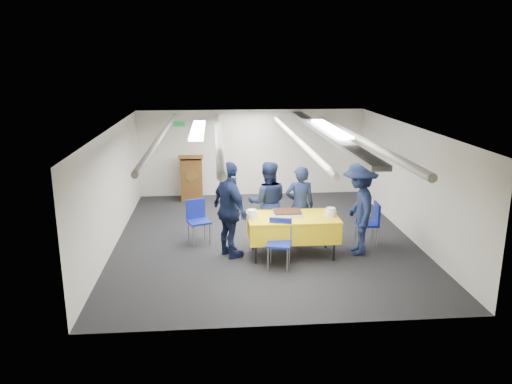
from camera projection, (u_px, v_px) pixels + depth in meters
ground at (264, 238)px, 10.33m from camera, size 7.00×7.00×0.00m
room_shell at (267, 148)px, 10.26m from camera, size 6.00×7.00×2.30m
serving_table at (293, 227)px, 9.30m from camera, size 1.68×0.92×0.77m
sheet_cake at (287, 213)px, 9.30m from camera, size 0.52×0.40×0.09m
plate_stack_left at (252, 214)px, 9.12m from camera, size 0.21×0.21×0.16m
plate_stack_right at (331, 212)px, 9.24m from camera, size 0.21×0.21×0.16m
podium at (192, 177)px, 12.97m from camera, size 0.62×0.53×1.25m
chair_near at (280, 238)px, 8.82m from camera, size 0.51×0.51×0.87m
chair_right at (371, 220)px, 9.81m from camera, size 0.44×0.44×0.87m
chair_left at (197, 217)px, 10.01m from camera, size 0.54×0.54×0.87m
sailor_a at (300, 206)px, 9.83m from camera, size 0.58×0.39×1.59m
sailor_b at (268, 203)px, 9.91m from camera, size 0.84×0.67×1.66m
sailor_c at (230, 210)px, 9.17m from camera, size 0.89×1.14×1.81m
sailor_d at (359, 209)px, 9.33m from camera, size 0.78×1.21×1.76m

